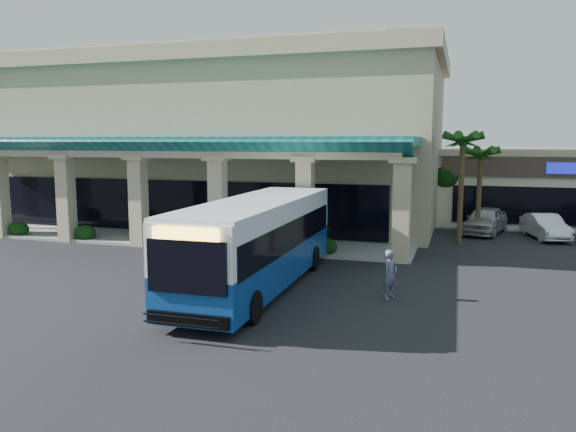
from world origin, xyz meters
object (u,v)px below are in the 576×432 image
(pedestrian, at_px, (390,274))
(car_white, at_px, (545,226))
(car_silver, at_px, (485,220))
(transit_bus, at_px, (258,245))

(pedestrian, xyz_separation_m, car_white, (6.82, 14.77, -0.17))
(car_white, bearing_deg, car_silver, 151.79)
(pedestrian, relative_size, car_white, 0.41)
(transit_bus, height_order, pedestrian, transit_bus)
(pedestrian, relative_size, car_silver, 0.37)
(transit_bus, xyz_separation_m, car_white, (11.69, 14.90, -0.97))
(transit_bus, distance_m, car_silver, 17.89)
(pedestrian, bearing_deg, transit_bus, 120.84)
(pedestrian, height_order, car_silver, pedestrian)
(transit_bus, relative_size, car_silver, 2.53)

